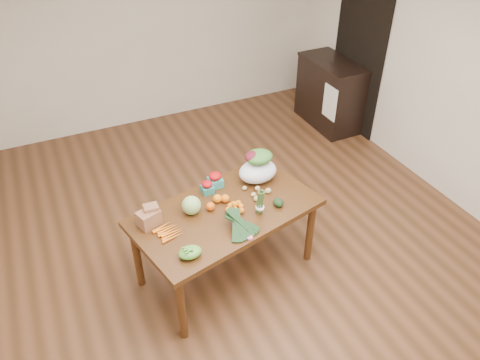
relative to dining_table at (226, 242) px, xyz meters
name	(u,v)px	position (x,y,z in m)	size (l,w,h in m)	color
floor	(241,244)	(0.28, 0.27, -0.38)	(6.00, 6.00, 0.00)	brown
room_walls	(242,129)	(0.28, 0.27, 0.97)	(5.02, 6.02, 2.70)	silver
dining_table	(226,242)	(0.00, 0.00, 0.00)	(1.60, 0.89, 0.75)	#4A2D11
doorway_dark	(358,55)	(2.76, 1.87, 0.68)	(0.02, 1.00, 2.10)	black
cabinet	(330,93)	(2.50, 2.04, 0.10)	(0.52, 1.02, 0.94)	black
dish_towel	(330,103)	(2.24, 1.67, 0.18)	(0.02, 0.28, 0.45)	white
paper_bag	(149,217)	(-0.65, 0.10, 0.46)	(0.24, 0.20, 0.17)	#916141
cabbage	(191,205)	(-0.28, 0.09, 0.46)	(0.17, 0.17, 0.17)	#99CA74
strawberry_basket_a	(207,188)	(-0.04, 0.30, 0.42)	(0.11, 0.11, 0.10)	red
strawberry_basket_b	(215,181)	(0.06, 0.37, 0.43)	(0.12, 0.12, 0.11)	red
orange_a	(210,206)	(-0.12, 0.06, 0.41)	(0.08, 0.08, 0.08)	orange
orange_b	(217,199)	(-0.02, 0.13, 0.41)	(0.08, 0.08, 0.08)	orange
orange_c	(225,199)	(0.05, 0.11, 0.41)	(0.08, 0.08, 0.08)	orange
mandarin_cluster	(235,205)	(0.08, -0.03, 0.42)	(0.18, 0.18, 0.09)	orange
carrots	(169,231)	(-0.53, -0.06, 0.39)	(0.22, 0.22, 0.03)	#FB9E15
snap_pea_bag	(190,252)	(-0.47, -0.39, 0.42)	(0.19, 0.14, 0.08)	#639733
kale_bunch	(242,225)	(0.01, -0.32, 0.45)	(0.32, 0.40, 0.16)	black
asparagus_bundle	(260,202)	(0.25, -0.16, 0.50)	(0.08, 0.08, 0.25)	#547E39
potato_a	(254,195)	(0.31, 0.07, 0.40)	(0.05, 0.04, 0.04)	#CEC076
potato_b	(257,199)	(0.31, 0.00, 0.40)	(0.06, 0.05, 0.05)	tan
potato_c	(257,188)	(0.38, 0.14, 0.40)	(0.05, 0.05, 0.04)	#DECC80
potato_d	(245,188)	(0.28, 0.19, 0.39)	(0.05, 0.04, 0.04)	tan
potato_e	(268,191)	(0.45, 0.06, 0.40)	(0.06, 0.05, 0.05)	tan
avocado_a	(278,203)	(0.44, -0.15, 0.41)	(0.07, 0.10, 0.07)	black
avocado_b	(279,202)	(0.46, -0.13, 0.41)	(0.07, 0.10, 0.07)	black
salad_bag	(258,168)	(0.46, 0.28, 0.52)	(0.37, 0.28, 0.29)	white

